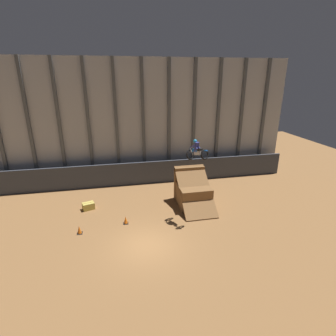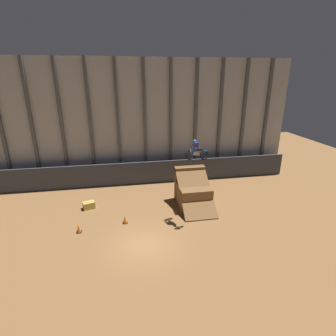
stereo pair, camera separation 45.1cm
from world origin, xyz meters
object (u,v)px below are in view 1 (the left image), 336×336
traffic_cone_near_ramp (79,230)px  traffic_cone_arena_edge (126,220)px  dirt_ramp (192,191)px  rider_bike_solo (197,151)px  hay_bale_trackside (88,206)px

traffic_cone_near_ramp → traffic_cone_arena_edge: size_ratio=1.00×
dirt_ramp → rider_bike_solo: 4.81m
dirt_ramp → traffic_cone_arena_edge: (-5.64, -2.14, -0.78)m
dirt_ramp → rider_bike_solo: bearing=-102.4°
rider_bike_solo → traffic_cone_near_ramp: 9.64m
traffic_cone_near_ramp → hay_bale_trackside: 3.43m
traffic_cone_near_ramp → hay_bale_trackside: (0.34, 3.42, -0.00)m
traffic_cone_near_ramp → rider_bike_solo: bearing=2.8°
traffic_cone_arena_edge → dirt_ramp: bearing=20.8°
dirt_ramp → traffic_cone_near_ramp: dirt_ramp is taller
traffic_cone_arena_edge → rider_bike_solo: bearing=-2.5°
dirt_ramp → traffic_cone_arena_edge: dirt_ramp is taller
dirt_ramp → rider_bike_solo: (-0.52, -2.36, 4.15)m
rider_bike_solo → traffic_cone_arena_edge: size_ratio=3.08×
dirt_ramp → traffic_cone_arena_edge: bearing=-159.2°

